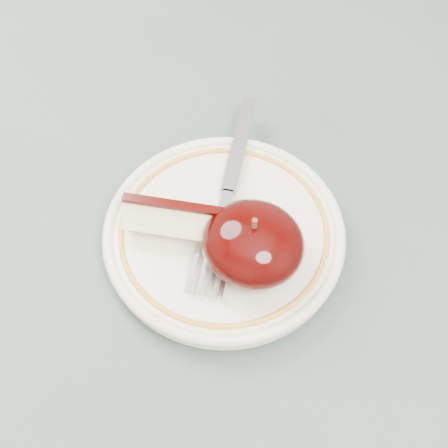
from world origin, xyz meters
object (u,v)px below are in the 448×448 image
at_px(table, 152,234).
at_px(plate, 224,234).
at_px(apple_half, 253,244).
at_px(fork, 228,193).

height_order(table, plate, plate).
xyz_separation_m(table, plate, (0.09, -0.03, 0.10)).
height_order(table, apple_half, apple_half).
relative_size(table, apple_half, 12.20).
xyz_separation_m(plate, fork, (-0.01, 0.03, 0.01)).
relative_size(table, plate, 4.87).
bearing_deg(plate, table, 162.10).
relative_size(apple_half, fork, 0.39).
height_order(plate, apple_half, apple_half).
height_order(table, fork, fork).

